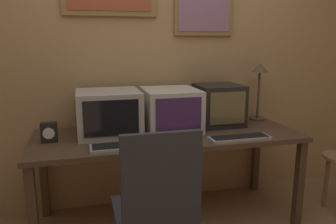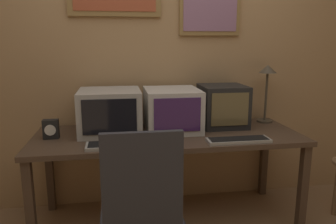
# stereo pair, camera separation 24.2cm
# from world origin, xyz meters

# --- Properties ---
(wall_back) EXTENTS (8.00, 0.08, 2.60)m
(wall_back) POSITION_xyz_m (-0.00, 1.34, 1.31)
(wall_back) COLOR tan
(wall_back) RESTS_ON ground_plane
(desk) EXTENTS (1.97, 0.74, 0.71)m
(desk) POSITION_xyz_m (0.00, 0.92, 0.64)
(desk) COLOR #4C3828
(desk) RESTS_ON ground_plane
(monitor_left) EXTENTS (0.46, 0.44, 0.32)m
(monitor_left) POSITION_xyz_m (-0.42, 1.03, 0.87)
(monitor_left) COLOR #B7B2A8
(monitor_left) RESTS_ON desk
(monitor_center) EXTENTS (0.41, 0.45, 0.32)m
(monitor_center) POSITION_xyz_m (0.05, 1.03, 0.87)
(monitor_center) COLOR beige
(monitor_center) RESTS_ON desk
(monitor_right) EXTENTS (0.36, 0.36, 0.33)m
(monitor_right) POSITION_xyz_m (0.47, 1.08, 0.88)
(monitor_right) COLOR black
(monitor_right) RESTS_ON desk
(keyboard_main) EXTENTS (0.40, 0.16, 0.03)m
(keyboard_main) POSITION_xyz_m (-0.38, 0.66, 0.72)
(keyboard_main) COLOR #A8A399
(keyboard_main) RESTS_ON desk
(keyboard_side) EXTENTS (0.44, 0.13, 0.03)m
(keyboard_side) POSITION_xyz_m (0.45, 0.64, 0.72)
(keyboard_side) COLOR #A8A399
(keyboard_side) RESTS_ON desk
(mouse_near_keyboard) EXTENTS (0.07, 0.10, 0.03)m
(mouse_near_keyboard) POSITION_xyz_m (-0.10, 0.66, 0.73)
(mouse_near_keyboard) COLOR silver
(mouse_near_keyboard) RESTS_ON desk
(desk_clock) EXTENTS (0.11, 0.06, 0.14)m
(desk_clock) POSITION_xyz_m (-0.84, 0.93, 0.78)
(desk_clock) COLOR black
(desk_clock) RESTS_ON desk
(desk_lamp) EXTENTS (0.15, 0.15, 0.49)m
(desk_lamp) POSITION_xyz_m (0.88, 1.16, 1.08)
(desk_lamp) COLOR #4C4233
(desk_lamp) RESTS_ON desk
(office_chair) EXTENTS (0.45, 0.45, 0.98)m
(office_chair) POSITION_xyz_m (-0.26, 0.18, 0.43)
(office_chair) COLOR black
(office_chair) RESTS_ON ground_plane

